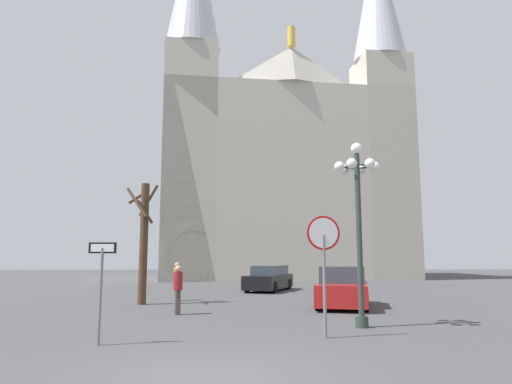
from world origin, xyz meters
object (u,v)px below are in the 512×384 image
object	(u,v)px
parked_car_near_red	(343,288)
stop_sign	(324,250)
parked_car_far_black	(269,279)
cathedral	(282,167)
pedestrian_walking	(177,277)
bare_tree	(144,238)
one_way_arrow_sign	(101,279)
street_lamp	(358,205)
pedestrian_standing	(178,285)

from	to	relation	value
parked_car_near_red	stop_sign	bearing A→B (deg)	-105.18
stop_sign	parked_car_far_black	size ratio (longest dim) A/B	0.61
cathedral	pedestrian_walking	xyz separation A→B (m)	(-6.40, -21.30, -9.29)
cathedral	parked_car_near_red	bearing A→B (deg)	-88.69
cathedral	parked_car_near_red	distance (m)	25.72
cathedral	parked_car_near_red	size ratio (longest dim) A/B	7.14
parked_car_near_red	bare_tree	bearing A→B (deg)	173.31
stop_sign	one_way_arrow_sign	bearing A→B (deg)	-171.20
parked_car_far_black	bare_tree	bearing A→B (deg)	-127.19
stop_sign	street_lamp	bearing A→B (deg)	51.35
cathedral	one_way_arrow_sign	xyz separation A→B (m)	(-6.55, -31.55, -8.86)
cathedral	parked_car_far_black	bearing A→B (deg)	-97.30
street_lamp	pedestrian_standing	size ratio (longest dim) A/B	3.19
one_way_arrow_sign	parked_car_far_black	distance (m)	16.69
stop_sign	parked_car_near_red	size ratio (longest dim) A/B	0.63
stop_sign	street_lamp	distance (m)	2.46
cathedral	stop_sign	world-z (taller)	cathedral
stop_sign	pedestrian_standing	size ratio (longest dim) A/B	1.80
one_way_arrow_sign	pedestrian_standing	distance (m)	5.44
parked_car_far_black	pedestrian_walking	world-z (taller)	pedestrian_walking
cathedral	parked_car_near_red	xyz separation A→B (m)	(0.55, -23.86, -9.58)
cathedral	pedestrian_walking	world-z (taller)	cathedral
one_way_arrow_sign	street_lamp	distance (m)	7.25
street_lamp	parked_car_far_black	world-z (taller)	street_lamp
cathedral	parked_car_far_black	distance (m)	18.37
street_lamp	pedestrian_walking	size ratio (longest dim) A/B	3.12
street_lamp	pedestrian_walking	xyz separation A→B (m)	(-6.38, 7.82, -2.42)
stop_sign	pedestrian_walking	bearing A→B (deg)	118.29
parked_car_far_black	pedestrian_standing	bearing A→B (deg)	-108.71
cathedral	pedestrian_standing	size ratio (longest dim) A/B	20.27
bare_tree	street_lamp	bearing A→B (deg)	-39.36
parked_car_near_red	one_way_arrow_sign	bearing A→B (deg)	-132.72
street_lamp	parked_car_far_black	size ratio (longest dim) A/B	1.08
one_way_arrow_sign	bare_tree	distance (m)	8.80
pedestrian_walking	parked_car_far_black	bearing A→B (deg)	52.63
parked_car_far_black	stop_sign	bearing A→B (deg)	-87.49
cathedral	one_way_arrow_sign	size ratio (longest dim) A/B	14.68
street_lamp	parked_car_far_black	bearing A→B (deg)	98.21
stop_sign	pedestrian_walking	xyz separation A→B (m)	(-5.08, 9.44, -1.10)
cathedral	pedestrian_standing	distance (m)	28.38
parked_car_far_black	cathedral	bearing A→B (deg)	82.70
street_lamp	parked_car_near_red	world-z (taller)	street_lamp
one_way_arrow_sign	parked_car_far_black	xyz separation A→B (m)	(4.57, 16.04, -0.77)
stop_sign	street_lamp	world-z (taller)	street_lamp
one_way_arrow_sign	pedestrian_standing	xyz separation A→B (m)	(0.94, 5.34, -0.45)
street_lamp	pedestrian_standing	world-z (taller)	street_lamp
one_way_arrow_sign	cathedral	bearing A→B (deg)	78.27
parked_car_far_black	pedestrian_standing	size ratio (longest dim) A/B	2.94
one_way_arrow_sign	stop_sign	bearing A→B (deg)	8.80
pedestrian_walking	pedestrian_standing	distance (m)	4.98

